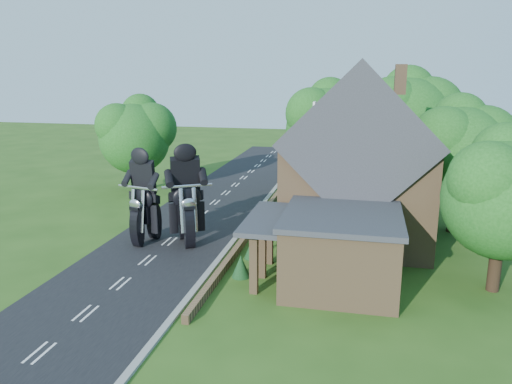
% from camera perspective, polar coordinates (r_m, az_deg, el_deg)
% --- Properties ---
extents(ground, '(120.00, 120.00, 0.00)m').
position_cam_1_polar(ground, '(26.95, -12.28, -7.64)').
color(ground, '#284C15').
rests_on(ground, ground).
extents(road, '(7.00, 80.00, 0.02)m').
position_cam_1_polar(road, '(26.94, -12.28, -7.62)').
color(road, black).
rests_on(road, ground).
extents(kerb, '(0.30, 80.00, 0.12)m').
position_cam_1_polar(kerb, '(25.67, -4.78, -8.32)').
color(kerb, gray).
rests_on(kerb, ground).
extents(garden_wall, '(0.30, 22.00, 0.40)m').
position_cam_1_polar(garden_wall, '(29.99, -0.77, -4.68)').
color(garden_wall, olive).
rests_on(garden_wall, ground).
extents(house, '(9.54, 8.64, 10.24)m').
position_cam_1_polar(house, '(29.17, 11.60, 2.93)').
color(house, olive).
rests_on(house, ground).
extents(annex, '(7.05, 5.94, 3.44)m').
position_cam_1_polar(annex, '(23.29, 9.40, -6.33)').
color(annex, olive).
rests_on(annex, ground).
extents(tree_house_right, '(6.51, 6.00, 8.40)m').
position_cam_1_polar(tree_house_right, '(32.14, 22.85, 4.64)').
color(tree_house_right, black).
rests_on(tree_house_right, ground).
extents(tree_behind_house, '(7.81, 7.20, 10.08)m').
position_cam_1_polar(tree_behind_house, '(39.11, 17.52, 8.08)').
color(tree_behind_house, black).
rests_on(tree_behind_house, ground).
extents(tree_behind_left, '(6.94, 6.40, 9.16)m').
position_cam_1_polar(tree_behind_left, '(40.09, 8.68, 7.97)').
color(tree_behind_left, black).
rests_on(tree_behind_left, ground).
extents(tree_far_road, '(6.08, 5.60, 7.84)m').
position_cam_1_polar(tree_far_road, '(41.11, -13.20, 6.65)').
color(tree_far_road, black).
rests_on(tree_far_road, ground).
extents(shrub_a, '(0.90, 0.90, 1.10)m').
position_cam_1_polar(shrub_a, '(24.18, -1.73, -8.46)').
color(shrub_a, black).
rests_on(shrub_a, ground).
extents(shrub_b, '(0.90, 0.90, 1.10)m').
position_cam_1_polar(shrub_b, '(26.44, -0.40, -6.46)').
color(shrub_b, black).
rests_on(shrub_b, ground).
extents(shrub_c, '(0.90, 0.90, 1.10)m').
position_cam_1_polar(shrub_c, '(28.74, 0.72, -4.77)').
color(shrub_c, black).
rests_on(shrub_c, ground).
extents(shrub_d, '(0.90, 0.90, 1.10)m').
position_cam_1_polar(shrub_d, '(33.44, 2.47, -2.10)').
color(shrub_d, black).
rests_on(shrub_d, ground).
extents(shrub_e, '(0.90, 0.90, 1.10)m').
position_cam_1_polar(shrub_e, '(35.81, 3.17, -1.02)').
color(shrub_e, black).
rests_on(shrub_e, ground).
extents(shrub_f, '(0.90, 0.90, 1.10)m').
position_cam_1_polar(shrub_f, '(38.21, 3.79, -0.09)').
color(shrub_f, black).
rests_on(shrub_f, ground).
extents(motorcycle_lead, '(1.34, 1.86, 1.74)m').
position_cam_1_polar(motorcycle_lead, '(28.71, -7.88, -4.26)').
color(motorcycle_lead, black).
rests_on(motorcycle_lead, ground).
extents(motorcycle_follow, '(0.84, 1.85, 1.67)m').
position_cam_1_polar(motorcycle_follow, '(29.30, -12.46, -4.16)').
color(motorcycle_follow, black).
rests_on(motorcycle_follow, ground).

